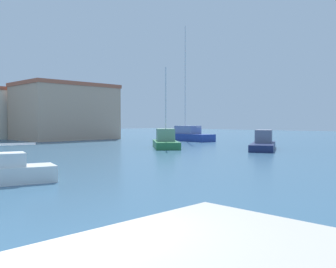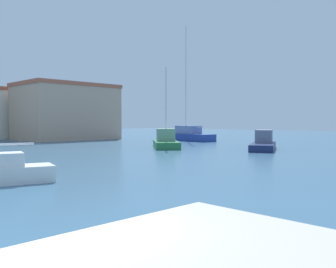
% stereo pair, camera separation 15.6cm
% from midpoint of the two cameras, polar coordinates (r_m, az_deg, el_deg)
% --- Properties ---
extents(water, '(160.00, 160.00, 0.00)m').
position_cam_midpoint_polar(water, '(30.25, -10.21, -2.86)').
color(water, '#38607F').
rests_on(water, ground).
extents(motorboat_navy_outer_mooring, '(7.47, 5.13, 1.75)m').
position_cam_midpoint_polar(motorboat_navy_outer_mooring, '(34.60, 14.31, -1.30)').
color(motorboat_navy_outer_mooring, '#19234C').
rests_on(motorboat_navy_outer_mooring, water).
extents(sailboat_blue_distant_north, '(3.48, 9.15, 15.00)m').
position_cam_midpoint_polar(sailboat_blue_distant_north, '(48.80, 2.65, -0.13)').
color(sailboat_blue_distant_north, '#233D93').
rests_on(sailboat_blue_distant_north, water).
extents(sailboat_green_near_pier, '(5.76, 6.28, 7.69)m').
position_cam_midpoint_polar(sailboat_green_near_pier, '(35.55, -0.49, -1.08)').
color(sailboat_green_near_pier, '#28703D').
rests_on(sailboat_green_near_pier, water).
extents(waterfront_apartments, '(12.82, 9.34, 7.78)m').
position_cam_midpoint_polar(waterfront_apartments, '(54.53, -15.56, 3.32)').
color(waterfront_apartments, tan).
rests_on(waterfront_apartments, ground).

